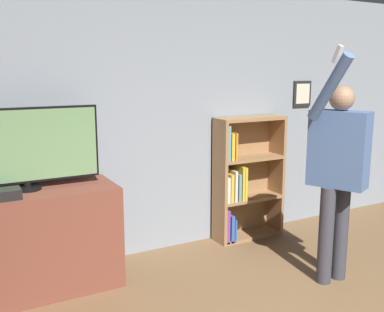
% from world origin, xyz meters
% --- Properties ---
extents(wall_back, '(6.69, 0.09, 2.70)m').
position_xyz_m(wall_back, '(0.00, 3.14, 1.35)').
color(wall_back, gray).
rests_on(wall_back, ground_plane).
extents(tv_ledge, '(1.42, 0.59, 0.89)m').
position_xyz_m(tv_ledge, '(-1.53, 2.76, 0.45)').
color(tv_ledge, brown).
rests_on(tv_ledge, ground_plane).
extents(television, '(1.20, 0.22, 0.68)m').
position_xyz_m(television, '(-1.53, 2.80, 1.25)').
color(television, black).
rests_on(television, tv_ledge).
extents(game_console, '(0.25, 0.17, 0.08)m').
position_xyz_m(game_console, '(-1.74, 2.60, 0.93)').
color(game_console, black).
rests_on(game_console, tv_ledge).
extents(bookshelf, '(0.81, 0.28, 1.37)m').
position_xyz_m(bookshelf, '(0.75, 2.96, 0.66)').
color(bookshelf, '#997047').
rests_on(bookshelf, ground_plane).
extents(person, '(0.63, 0.60, 2.06)m').
position_xyz_m(person, '(0.85, 1.70, 1.07)').
color(person, '#383842').
rests_on(person, ground_plane).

